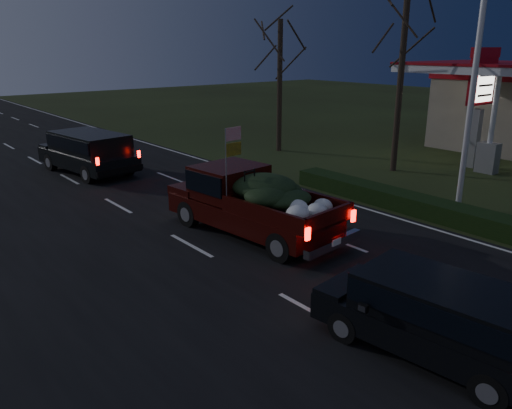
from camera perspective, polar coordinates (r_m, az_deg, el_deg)
ground at (r=11.25m, az=6.62°, el=-12.24°), size 120.00×120.00×0.00m
road_asphalt at (r=11.24m, az=6.62°, el=-12.19°), size 14.00×120.00×0.02m
hedge_row at (r=18.56m, az=16.91°, el=0.26°), size 1.00×10.00×0.60m
light_pole at (r=18.77m, az=24.01°, el=15.83°), size 0.50×0.90×9.16m
gas_price_pylon at (r=25.98m, az=24.35°, el=12.04°), size 2.00×0.41×5.57m
gas_canopy at (r=28.18m, az=24.55°, el=13.52°), size 7.10×6.10×4.88m
bare_tree_mid at (r=23.95m, az=16.65°, el=18.70°), size 3.60×3.60×8.50m
bare_tree_far at (r=27.85m, az=2.77°, el=16.79°), size 3.60×3.60×7.00m
pickup_truck at (r=15.29m, az=-0.49°, el=0.69°), size 2.77×5.98×3.04m
lead_suv at (r=24.10m, az=-18.58°, el=6.06°), size 2.90×5.58×1.53m
rear_suv at (r=9.94m, az=20.23°, el=-11.41°), size 2.34×4.47×1.23m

